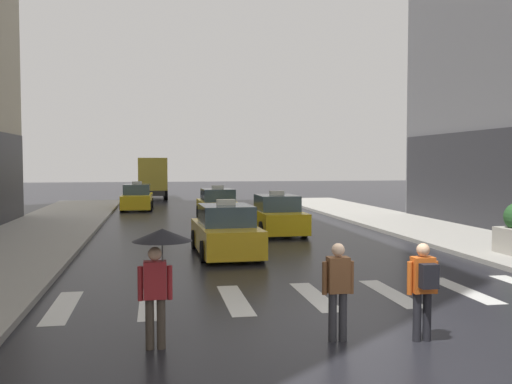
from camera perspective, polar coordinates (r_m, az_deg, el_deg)
name	(u,v)px	position (r m, az deg, el deg)	size (l,w,h in m)	color
ground_plane	(363,337)	(10.22, 10.69, -14.10)	(160.00, 160.00, 0.00)	black
crosswalk_markings	(315,296)	(12.97, 5.90, -10.36)	(11.30, 2.80, 0.01)	silver
taxi_lead	(226,232)	(18.51, -3.07, -4.06)	(2.04, 4.59, 1.80)	gold
taxi_second	(276,216)	(24.04, 2.06, -2.43)	(1.96, 4.55, 1.80)	yellow
taxi_third	(218,206)	(29.79, -3.88, -1.39)	(2.00, 4.57, 1.80)	yellow
taxi_fourth	(137,198)	(36.71, -11.84, -0.63)	(2.02, 4.58, 1.80)	yellow
box_truck	(153,177)	(47.03, -10.31, 1.54)	(2.30, 7.55, 3.35)	#2D2D2D
pedestrian_with_umbrella	(160,255)	(9.23, -9.64, -6.27)	(0.96, 0.96, 1.94)	#473D33
pedestrian_with_backpack	(424,284)	(9.96, 16.47, -8.85)	(0.55, 0.43, 1.65)	black
pedestrian_plain_coat	(338,286)	(9.70, 8.22, -9.28)	(0.55, 0.24, 1.65)	#333338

